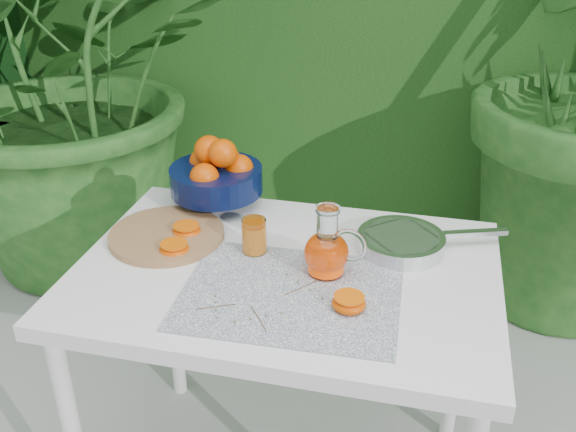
% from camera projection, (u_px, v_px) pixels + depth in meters
% --- Properties ---
extents(potted_plant_left, '(2.45, 2.45, 1.75)m').
position_uv_depth(potted_plant_left, '(72.00, 69.00, 2.66)').
color(potted_plant_left, '#1C511B').
rests_on(potted_plant_left, ground).
extents(white_table, '(1.00, 0.70, 0.75)m').
position_uv_depth(white_table, '(286.00, 296.00, 1.57)').
color(white_table, white).
rests_on(white_table, ground).
extents(placemat, '(0.50, 0.39, 0.00)m').
position_uv_depth(placemat, '(291.00, 293.00, 1.43)').
color(placemat, '#0B1840').
rests_on(placemat, white_table).
extents(cutting_board, '(0.35, 0.35, 0.02)m').
position_uv_depth(cutting_board, '(167.00, 235.00, 1.65)').
color(cutting_board, olive).
rests_on(cutting_board, white_table).
extents(fruit_bowl, '(0.30, 0.30, 0.20)m').
position_uv_depth(fruit_bowl, '(217.00, 174.00, 1.79)').
color(fruit_bowl, black).
rests_on(fruit_bowl, white_table).
extents(juice_pitcher, '(0.16, 0.12, 0.17)m').
position_uv_depth(juice_pitcher, '(327.00, 251.00, 1.48)').
color(juice_pitcher, white).
rests_on(juice_pitcher, white_table).
extents(juice_tumbler, '(0.07, 0.07, 0.09)m').
position_uv_depth(juice_tumbler, '(254.00, 237.00, 1.57)').
color(juice_tumbler, white).
rests_on(juice_tumbler, white_table).
extents(saute_pan, '(0.40, 0.28, 0.04)m').
position_uv_depth(saute_pan, '(402.00, 241.00, 1.60)').
color(saute_pan, silver).
rests_on(saute_pan, white_table).
extents(orange_halves, '(0.54, 0.30, 0.04)m').
position_uv_depth(orange_halves, '(231.00, 259.00, 1.53)').
color(orange_halves, '#D14602').
rests_on(orange_halves, white_table).
extents(thyme_sprigs, '(0.26, 0.22, 0.01)m').
position_uv_depth(thyme_sprigs, '(262.00, 302.00, 1.39)').
color(thyme_sprigs, brown).
rests_on(thyme_sprigs, white_table).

